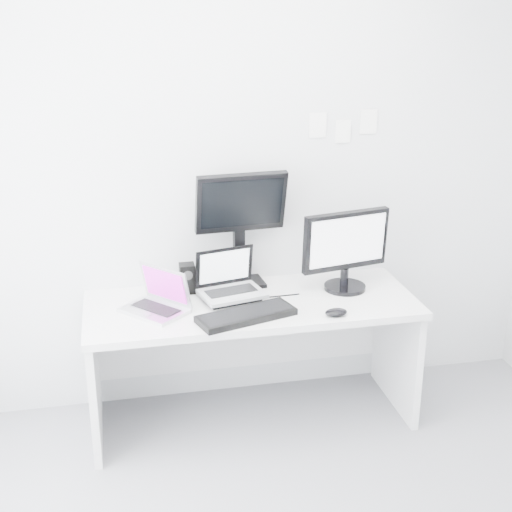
{
  "coord_description": "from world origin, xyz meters",
  "views": [
    {
      "loc": [
        -0.7,
        -2.21,
        2.26
      ],
      "look_at": [
        0.02,
        1.23,
        1.0
      ],
      "focal_mm": 49.43,
      "sensor_mm": 36.0,
      "label": 1
    }
  ],
  "objects": [
    {
      "name": "samsung_monitor",
      "position": [
        0.55,
        1.32,
        0.97
      ],
      "size": [
        0.55,
        0.34,
        0.47
      ],
      "primitive_type": "cube",
      "rotation": [
        0.0,
        0.0,
        0.21
      ],
      "color": "black",
      "rests_on": "desk"
    },
    {
      "name": "dell_laptop",
      "position": [
        -0.1,
        1.3,
        0.87
      ],
      "size": [
        0.39,
        0.33,
        0.28
      ],
      "primitive_type": "cube",
      "rotation": [
        0.0,
        0.0,
        0.22
      ],
      "color": "#A9AAAF",
      "rests_on": "desk"
    },
    {
      "name": "wall_note_2",
      "position": [
        0.75,
        1.59,
        1.63
      ],
      "size": [
        0.1,
        0.0,
        0.14
      ],
      "primitive_type": "cube",
      "color": "white",
      "rests_on": "back_wall"
    },
    {
      "name": "wall_note_1",
      "position": [
        0.6,
        1.59,
        1.58
      ],
      "size": [
        0.09,
        0.0,
        0.13
      ],
      "primitive_type": "cube",
      "color": "white",
      "rests_on": "back_wall"
    },
    {
      "name": "macbook",
      "position": [
        -0.53,
        1.22,
        0.85
      ],
      "size": [
        0.4,
        0.41,
        0.24
      ],
      "primitive_type": "cube",
      "rotation": [
        0.0,
        0.0,
        -0.84
      ],
      "color": "silver",
      "rests_on": "desk"
    },
    {
      "name": "keyboard",
      "position": [
        -0.07,
        1.04,
        0.75
      ],
      "size": [
        0.54,
        0.33,
        0.03
      ],
      "primitive_type": "cube",
      "rotation": [
        0.0,
        0.0,
        0.3
      ],
      "color": "black",
      "rests_on": "desk"
    },
    {
      "name": "desk",
      "position": [
        0.0,
        1.25,
        0.36
      ],
      "size": [
        1.8,
        0.7,
        0.73
      ],
      "primitive_type": "cube",
      "color": "silver",
      "rests_on": "ground"
    },
    {
      "name": "speaker",
      "position": [
        -0.33,
        1.45,
        0.81
      ],
      "size": [
        0.11,
        0.11,
        0.17
      ],
      "primitive_type": "cube",
      "rotation": [
        0.0,
        0.0,
        -0.32
      ],
      "color": "black",
      "rests_on": "desk"
    },
    {
      "name": "mouse",
      "position": [
        0.39,
        0.98,
        0.75
      ],
      "size": [
        0.12,
        0.08,
        0.04
      ],
      "primitive_type": "ellipsoid",
      "rotation": [
        0.0,
        0.0,
        0.04
      ],
      "color": "black",
      "rests_on": "desk"
    },
    {
      "name": "rear_monitor",
      "position": [
        -0.01,
        1.5,
        1.07
      ],
      "size": [
        0.52,
        0.22,
        0.69
      ],
      "primitive_type": "cube",
      "rotation": [
        0.0,
        0.0,
        0.08
      ],
      "color": "black",
      "rests_on": "desk"
    },
    {
      "name": "back_wall",
      "position": [
        0.0,
        1.6,
        1.35
      ],
      "size": [
        3.6,
        0.0,
        3.6
      ],
      "primitive_type": "plane",
      "rotation": [
        1.57,
        0.0,
        0.0
      ],
      "color": "silver",
      "rests_on": "ground"
    },
    {
      "name": "wall_note_0",
      "position": [
        0.45,
        1.59,
        1.62
      ],
      "size": [
        0.1,
        0.0,
        0.14
      ],
      "primitive_type": "cube",
      "color": "white",
      "rests_on": "back_wall"
    }
  ]
}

